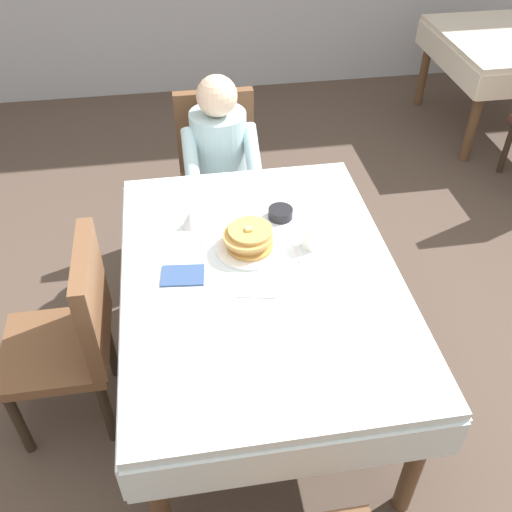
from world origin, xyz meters
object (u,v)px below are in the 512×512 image
object	(u,v)px
dining_table_main	(261,288)
syrup_pitcher	(190,219)
cup_coffee	(312,238)
diner_person	(220,157)
chair_left_side	(75,330)
breakfast_stack	(249,238)
fork_left_of_plate	(204,256)
chair_diner	(218,164)
bowl_butter	(280,213)
knife_right_of_plate	(294,247)
plate_breakfast	(249,247)
spoon_near_edge	(257,297)
background_table_far	(502,52)

from	to	relation	value
dining_table_main	syrup_pitcher	distance (m)	0.45
cup_coffee	diner_person	bearing A→B (deg)	108.39
chair_left_side	syrup_pitcher	distance (m)	0.67
dining_table_main	breakfast_stack	xyz separation A→B (m)	(-0.02, 0.15, 0.15)
chair_left_side	fork_left_of_plate	distance (m)	0.61
chair_diner	bowl_butter	size ratio (longest dim) A/B	8.45
knife_right_of_plate	cup_coffee	bearing A→B (deg)	-96.56
plate_breakfast	bowl_butter	distance (m)	0.26
diner_person	cup_coffee	distance (m)	0.94
plate_breakfast	spoon_near_edge	xyz separation A→B (m)	(-0.01, -0.29, -0.01)
breakfast_stack	syrup_pitcher	xyz separation A→B (m)	(-0.23, 0.19, -0.02)
chair_diner	diner_person	size ratio (longest dim) A/B	0.83
knife_right_of_plate	plate_breakfast	bearing A→B (deg)	80.47
diner_person	syrup_pitcher	xyz separation A→B (m)	(-0.20, -0.67, 0.11)
plate_breakfast	background_table_far	size ratio (longest dim) A/B	0.25
dining_table_main	chair_left_side	distance (m)	0.78
spoon_near_edge	background_table_far	size ratio (longest dim) A/B	0.13
syrup_pitcher	chair_diner	bearing A→B (deg)	76.29
chair_diner	fork_left_of_plate	distance (m)	1.07
diner_person	knife_right_of_plate	xyz separation A→B (m)	(0.22, -0.88, 0.07)
diner_person	fork_left_of_plate	world-z (taller)	diner_person
cup_coffee	syrup_pitcher	world-z (taller)	cup_coffee
bowl_butter	spoon_near_edge	xyz separation A→B (m)	(-0.18, -0.48, -0.02)
cup_coffee	syrup_pitcher	xyz separation A→B (m)	(-0.50, 0.22, -0.01)
diner_person	syrup_pitcher	world-z (taller)	diner_person
syrup_pitcher	spoon_near_edge	world-z (taller)	syrup_pitcher
chair_diner	breakfast_stack	world-z (taller)	chair_diner
breakfast_stack	fork_left_of_plate	distance (m)	0.20
bowl_butter	knife_right_of_plate	size ratio (longest dim) A/B	0.55
plate_breakfast	fork_left_of_plate	distance (m)	0.19
syrup_pitcher	spoon_near_edge	xyz separation A→B (m)	(0.22, -0.48, -0.04)
chair_left_side	breakfast_stack	distance (m)	0.81
chair_diner	background_table_far	world-z (taller)	chair_diner
breakfast_stack	cup_coffee	bearing A→B (deg)	-5.37
chair_diner	cup_coffee	distance (m)	1.11
fork_left_of_plate	breakfast_stack	bearing A→B (deg)	-81.32
diner_person	cup_coffee	xyz separation A→B (m)	(0.29, -0.88, 0.11)
syrup_pitcher	bowl_butter	bearing A→B (deg)	0.16
breakfast_stack	fork_left_of_plate	bearing A→B (deg)	-173.82
chair_left_side	cup_coffee	world-z (taller)	chair_left_side
chair_left_side	breakfast_stack	size ratio (longest dim) A/B	4.45
dining_table_main	background_table_far	size ratio (longest dim) A/B	1.36
fork_left_of_plate	knife_right_of_plate	xyz separation A→B (m)	(0.38, 0.00, 0.00)
fork_left_of_plate	spoon_near_edge	bearing A→B (deg)	-143.74
breakfast_stack	background_table_far	bearing A→B (deg)	43.23
knife_right_of_plate	breakfast_stack	bearing A→B (deg)	80.21
chair_diner	chair_left_side	world-z (taller)	same
dining_table_main	diner_person	bearing A→B (deg)	93.19
fork_left_of_plate	knife_right_of_plate	size ratio (longest dim) A/B	0.90
syrup_pitcher	fork_left_of_plate	size ratio (longest dim) A/B	0.44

